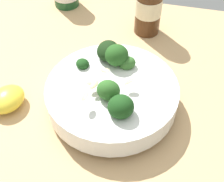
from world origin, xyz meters
TOP-DOWN VIEW (x-y plane):
  - ground_plane at (0.00, 0.00)cm, footprint 68.89×68.89cm
  - bowl_of_broccoli at (5.50, -2.07)cm, footprint 22.56×22.56cm
  - lemon_wedge at (-12.44, -6.64)cm, footprint 7.13×7.86cm
  - bottle_short at (7.92, 21.62)cm, footprint 5.83×5.83cm

SIDE VIEW (x-z plane):
  - ground_plane at x=0.00cm, z-range -4.57..0.00cm
  - lemon_wedge at x=-12.44cm, z-range 0.00..3.61cm
  - bowl_of_broccoli at x=5.50cm, z-range -1.21..8.48cm
  - bottle_short at x=7.92cm, z-range -0.40..14.22cm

